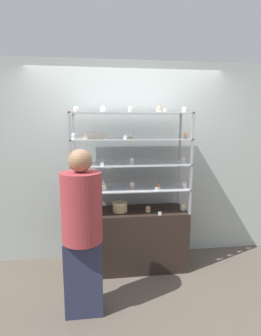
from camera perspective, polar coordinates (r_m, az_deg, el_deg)
ground_plane at (r=3.57m, az=-0.00°, el=-20.66°), size 20.00×20.00×0.00m
back_wall at (r=3.51m, az=-0.77°, el=1.36°), size 8.00×0.05×2.60m
display_base at (r=3.40m, az=-0.00°, el=-15.20°), size 1.38×0.48×0.75m
display_riser_lower at (r=3.19m, az=-0.00°, el=-4.49°), size 1.38×0.48×0.29m
display_riser_middle at (r=3.13m, az=-0.00°, el=0.75°), size 1.38×0.48×0.29m
display_riser_upper at (r=3.10m, az=-0.00°, el=6.15°), size 1.38×0.48×0.29m
display_riser_top at (r=3.10m, az=-0.00°, el=11.60°), size 1.38×0.48×0.29m
layer_cake_centerpiece at (r=3.21m, az=-2.30°, el=-8.43°), size 0.18×0.18×0.12m
sheet_cake_frosted at (r=3.13m, az=-7.70°, el=7.04°), size 0.25×0.15×0.07m
cupcake_0 at (r=3.19m, az=-11.47°, el=-9.21°), size 0.06×0.06×0.08m
cupcake_1 at (r=3.21m, az=3.81°, el=-8.88°), size 0.06×0.06×0.08m
cupcake_2 at (r=3.33m, az=11.28°, el=-8.38°), size 0.06×0.06×0.08m
price_tag_0 at (r=3.11m, az=6.40°, el=-9.83°), size 0.04×0.00×0.04m
cupcake_3 at (r=3.11m, az=-11.36°, el=-4.01°), size 0.06×0.06×0.08m
cupcake_4 at (r=3.05m, az=-5.83°, el=-4.15°), size 0.06×0.06×0.08m
cupcake_5 at (r=3.13m, az=0.38°, el=-3.75°), size 0.06×0.06×0.08m
cupcake_6 at (r=3.11m, az=6.05°, el=-3.89°), size 0.06×0.06×0.08m
cupcake_7 at (r=3.22m, az=11.63°, el=-3.60°), size 0.06×0.06×0.08m
price_tag_1 at (r=3.02m, az=5.65°, el=-4.58°), size 0.04×0.00×0.04m
cupcake_8 at (r=2.99m, az=-11.78°, el=1.13°), size 0.06×0.06×0.07m
cupcake_9 at (r=3.07m, az=0.28°, el=1.54°), size 0.06×0.06×0.07m
cupcake_10 at (r=3.22m, az=11.31°, el=1.72°), size 0.06×0.06×0.07m
price_tag_2 at (r=2.89m, az=-6.20°, el=0.75°), size 0.04×0.00×0.04m
cupcake_11 at (r=2.99m, az=-12.23°, el=6.77°), size 0.05×0.05×0.07m
cupcake_12 at (r=3.06m, az=-0.08°, el=7.03°), size 0.05×0.05×0.07m
cupcake_13 at (r=3.14m, az=11.96°, el=6.89°), size 0.05×0.05×0.07m
price_tag_3 at (r=2.87m, az=-1.19°, el=6.68°), size 0.04×0.00×0.04m
cupcake_14 at (r=3.05m, az=-11.79°, el=12.40°), size 0.06×0.06×0.07m
cupcake_15 at (r=3.00m, az=-6.02°, el=12.60°), size 0.06×0.06×0.07m
cupcake_16 at (r=3.02m, az=0.02°, el=12.62°), size 0.06×0.06×0.07m
cupcake_17 at (r=3.10m, az=6.21°, el=12.48°), size 0.06×0.06×0.07m
cupcake_18 at (r=3.20m, az=11.63°, el=12.25°), size 0.06×0.06×0.07m
price_tag_4 at (r=2.95m, az=7.47°, el=12.40°), size 0.04×0.00×0.04m
customer_figure at (r=2.50m, az=-10.43°, el=-12.96°), size 0.37×0.37×1.58m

